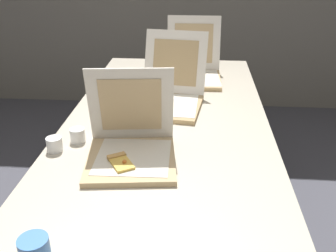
% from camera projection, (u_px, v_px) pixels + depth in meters
% --- Properties ---
extents(table, '(0.95, 2.11, 0.75)m').
position_uv_depth(table, '(166.00, 132.00, 1.81)').
color(table, '#BCB29E').
rests_on(table, ground).
extents(pizza_box_front, '(0.37, 0.37, 0.35)m').
position_uv_depth(pizza_box_front, '(131.00, 147.00, 1.47)').
color(pizza_box_front, tan).
rests_on(pizza_box_front, table).
extents(pizza_box_middle, '(0.39, 0.48, 0.34)m').
position_uv_depth(pizza_box_middle, '(169.00, 96.00, 1.95)').
color(pizza_box_middle, tan).
rests_on(pizza_box_middle, table).
extents(pizza_box_back, '(0.34, 0.42, 0.34)m').
position_uv_depth(pizza_box_back, '(193.00, 71.00, 2.33)').
color(pizza_box_back, tan).
rests_on(pizza_box_back, table).
extents(cup_white_near_center, '(0.06, 0.06, 0.06)m').
position_uv_depth(cup_white_near_center, '(78.00, 135.00, 1.61)').
color(cup_white_near_center, white).
rests_on(cup_white_near_center, table).
extents(cup_white_mid, '(0.06, 0.06, 0.06)m').
position_uv_depth(cup_white_mid, '(97.00, 109.00, 1.85)').
color(cup_white_mid, white).
rests_on(cup_white_mid, table).
extents(cup_white_near_left, '(0.06, 0.06, 0.06)m').
position_uv_depth(cup_white_near_left, '(54.00, 144.00, 1.53)').
color(cup_white_near_left, white).
rests_on(cup_white_near_left, table).
extents(cup_white_far, '(0.06, 0.06, 0.06)m').
position_uv_depth(cup_white_far, '(124.00, 90.00, 2.10)').
color(cup_white_far, white).
rests_on(cup_white_far, table).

